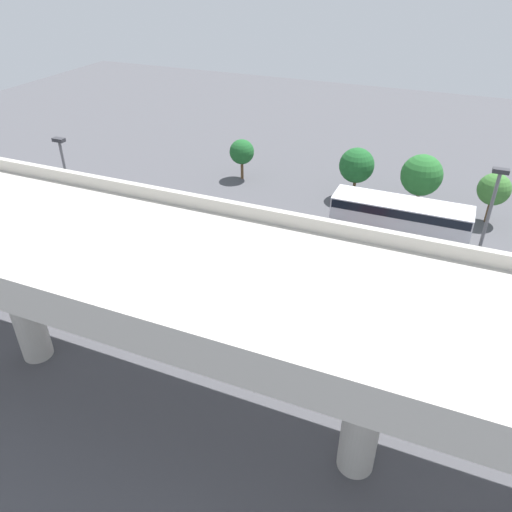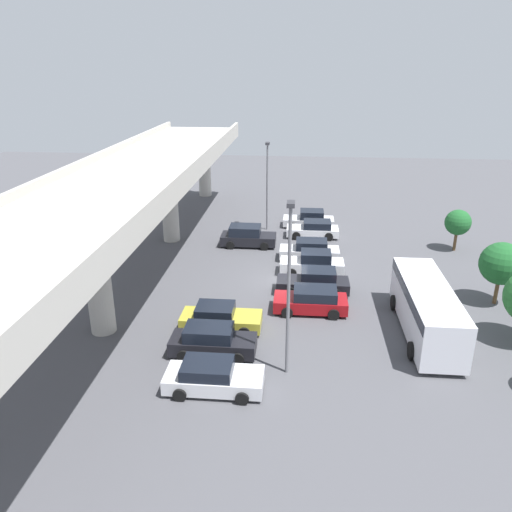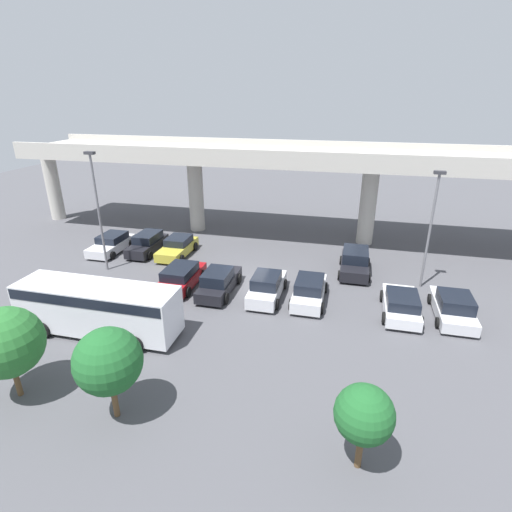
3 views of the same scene
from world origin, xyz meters
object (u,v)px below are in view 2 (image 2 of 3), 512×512
lamp_post_near_aisle (289,279)px  tree_front_right (502,264)px  parked_car_5 (313,263)px  parked_car_8 (309,219)px  parked_car_0 (212,377)px  parked_car_7 (314,229)px  parked_car_4 (314,282)px  lamp_post_mid_lot (267,180)px  parked_car_3 (312,300)px  parked_car_1 (212,341)px  parked_car_6 (247,236)px  parked_car_9 (310,250)px  parked_car_2 (220,318)px  shuttle_bus (427,306)px  tree_front_far_right (458,223)px

lamp_post_near_aisle → tree_front_right: 15.82m
parked_car_5 → parked_car_8: bearing=-89.3°
parked_car_0 → parked_car_5: parked_car_5 is taller
parked_car_7 → tree_front_right: bearing=133.1°
parked_car_4 → lamp_post_mid_lot: (13.15, 4.08, 3.89)m
parked_car_3 → lamp_post_near_aisle: size_ratio=0.51×
parked_car_5 → lamp_post_mid_lot: (9.91, 4.03, 3.87)m
parked_car_4 → parked_car_8: (14.40, 0.19, -0.05)m
parked_car_1 → parked_car_5: parked_car_5 is taller
parked_car_6 → parked_car_1: bearing=-90.2°
parked_car_4 → parked_car_9: parked_car_4 is taller
parked_car_5 → parked_car_8: size_ratio=0.98×
parked_car_4 → parked_car_5: parked_car_5 is taller
parked_car_0 → parked_car_6: parked_car_6 is taller
parked_car_4 → parked_car_6: bearing=-58.1°
parked_car_2 → shuttle_bus: 11.62m
parked_car_4 → tree_front_far_right: bearing=-141.8°
lamp_post_near_aisle → lamp_post_mid_lot: size_ratio=1.10×
parked_car_3 → parked_car_0: bearing=60.6°
parked_car_8 → lamp_post_mid_lot: size_ratio=0.59×
parked_car_8 → tree_front_far_right: bearing=155.7°
parked_car_1 → tree_front_far_right: (17.16, -16.99, 1.60)m
parked_car_3 → parked_car_5: parked_car_5 is taller
parked_car_1 → parked_car_7: parked_car_1 is taller
shuttle_bus → lamp_post_mid_lot: (17.96, 10.17, 2.95)m
parked_car_1 → parked_car_7: (19.53, -5.61, -0.07)m
parked_car_8 → parked_car_7: bearing=96.8°
parked_car_3 → parked_car_8: (17.15, -0.01, -0.04)m
parked_car_8 → parked_car_1: bearing=76.8°
parked_car_3 → parked_car_6: bearing=-65.6°
parked_car_8 → lamp_post_near_aisle: size_ratio=0.54×
lamp_post_mid_lot → tree_front_right: size_ratio=1.95×
parked_car_9 → lamp_post_mid_lot: lamp_post_mid_lot is taller
parked_car_1 → parked_car_2: size_ratio=0.98×
shuttle_bus → parked_car_7: bearing=20.0°
parked_car_0 → parked_car_9: bearing=74.6°
parked_car_3 → tree_front_far_right: size_ratio=1.31×
parked_car_3 → parked_car_4: 2.76m
lamp_post_mid_lot → parked_car_4: bearing=-162.8°
parked_car_0 → parked_car_7: bearing=77.3°
parked_car_2 → lamp_post_mid_lot: size_ratio=0.58×
parked_car_5 → lamp_post_near_aisle: size_ratio=0.53×
parked_car_4 → parked_car_9: 5.95m
parked_car_3 → parked_car_8: parked_car_8 is taller
parked_car_0 → lamp_post_near_aisle: 5.79m
parked_car_8 → lamp_post_near_aisle: (-23.77, 1.32, 4.34)m
parked_car_2 → parked_car_4: 7.68m
parked_car_4 → parked_car_8: size_ratio=1.02×
parked_car_0 → parked_car_3: 9.57m
parked_car_9 → parked_car_4: bearing=92.2°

